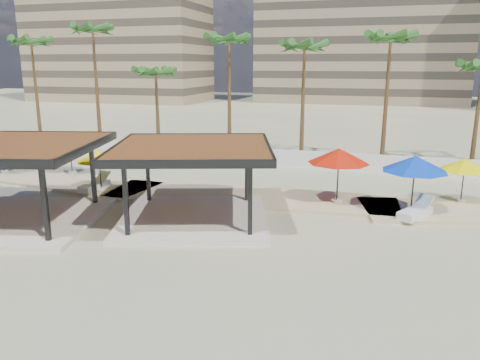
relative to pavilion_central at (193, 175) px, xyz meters
The scene contains 21 objects.
ground 3.61m from the pavilion_central, 98.73° to the right, with size 200.00×200.00×0.00m, color tan.
promenade 5.50m from the pavilion_central, 72.04° to the left, with size 44.45×7.97×0.24m.
boundary_wall 13.26m from the pavilion_central, 91.90° to the left, with size 56.00×0.30×1.20m, color silver.
building_west 78.85m from the pavilion_central, 123.08° to the left, with size 34.00×16.00×32.40m.
building_mid 76.21m from the pavilion_central, 87.29° to the left, with size 38.00×16.00×30.40m.
pavilion_central is the anchor object (origin of this frame).
pavilion_west 8.29m from the pavilion_central, 160.16° to the right, with size 9.12×9.12×3.83m.
umbrella_a 12.87m from the pavilion_central, 151.64° to the left, with size 3.61×3.61×2.55m.
umbrella_b 7.63m from the pavilion_central, 157.20° to the left, with size 3.18×3.18×2.31m.
umbrella_c 7.73m from the pavilion_central, 34.54° to the left, with size 3.28×3.28×2.89m.
umbrella_d 10.71m from the pavilion_central, 20.12° to the left, with size 4.16×4.16×2.83m.
umbrella_e 14.18m from the pavilion_central, 26.63° to the left, with size 3.37×3.37×2.32m.
umbrella_f 16.56m from the pavilion_central, 162.72° to the left, with size 3.55×3.55×2.60m.
lounger_a 8.26m from the pavilion_central, 158.08° to the left, with size 0.88×2.28×0.85m.
lounger_b 10.80m from the pavilion_central, 16.39° to the left, with size 1.81×2.40×0.89m.
palm_a 27.24m from the pavilion_central, 144.21° to the left, with size 3.00×3.00×10.01m.
palm_b 23.36m from the pavilion_central, 134.23° to the left, with size 3.00×3.00×10.94m.
palm_c 18.43m from the pavilion_central, 121.74° to the left, with size 3.00×3.00×7.46m.
palm_d 17.68m from the pavilion_central, 102.08° to the left, with size 3.00×3.00×9.95m.
palm_e 16.88m from the pavilion_central, 80.64° to the left, with size 3.00×3.00×9.38m.
palm_f 19.08m from the pavilion_central, 61.48° to the left, with size 3.00×3.00×9.90m.
Camera 1 is at (8.78, -17.05, 7.32)m, focal length 35.00 mm.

